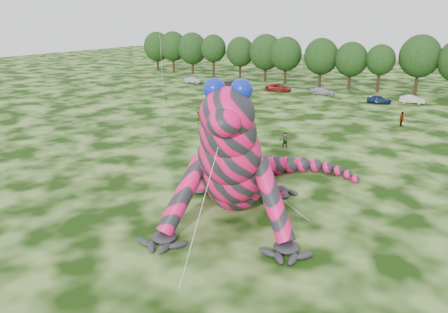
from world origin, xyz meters
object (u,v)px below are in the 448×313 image
Objects in this scene: tree_1 at (173,52)px; tree_2 at (192,53)px; tree_0 at (157,51)px; car_2 at (278,88)px; inflatable_gecko at (238,139)px; car_4 at (379,99)px; tree_3 at (214,56)px; tree_6 at (286,61)px; tree_5 at (266,58)px; spectator_0 at (198,118)px; spectator_3 at (402,119)px; tree_8 at (351,66)px; tree_9 at (380,68)px; spectator_5 at (285,140)px; flying_kite at (158,6)px; spectator_1 at (238,111)px; tree_4 at (240,58)px; car_5 at (412,99)px; car_1 at (232,84)px; car_3 at (322,91)px; tree_10 at (419,65)px; spectator_4 at (241,98)px; tree_7 at (321,63)px; car_0 at (193,80)px.

tree_1 reaches higher than tree_2.
tree_0 is 41.75m from car_2.
car_4 is (-1.38, 45.92, -4.56)m from inflatable_gecko.
tree_6 is (18.16, -0.38, 0.03)m from tree_3.
tree_5 is 5.86× the size of spectator_0.
spectator_3 is at bearing -128.25° from car_2.
tree_9 is at bearing 3.89° from tree_8.
tree_3 is at bearing 178.79° from tree_6.
tree_1 is 65.61m from spectator_5.
flying_kite is 9.79× the size of spectator_1.
car_5 is (38.25, -8.75, -3.89)m from tree_4.
tree_4 is at bearing -1.20° from tree_0.
inflatable_gecko is at bearing -80.14° from tree_8.
spectator_5 is at bearing 118.88° from spectator_3.
car_4 is (39.88, -10.32, -4.07)m from tree_3.
tree_2 reaches higher than tree_4.
tree_8 is at bearing -2.56° from tree_0.
inflatable_gecko is at bearing -58.71° from tree_4.
tree_1 is at bearing 53.59° from car_1.
car_3 is 10.83m from car_4.
flying_kite reaches higher than car_1.
inflatable_gecko is 1.98× the size of tree_10.
tree_2 reaches higher than spectator_1.
spectator_3 reaches higher than spectator_5.
tree_3 is (12.64, -0.98, -0.18)m from tree_1.
inflatable_gecko is 75.59m from tree_2.
tree_8 is at bearing -3.89° from tree_4.
tree_3 reaches higher than spectator_3.
tree_2 reaches higher than spectator_3.
spectator_1 is at bearing -39.92° from tree_1.
car_3 is at bearing -22.48° from tree_4.
tree_2 is at bearing 154.49° from spectator_4.
spectator_4 is (-4.42, -22.41, -3.84)m from tree_7.
tree_5 is at bearing 92.05° from inflatable_gecko.
tree_1 is at bearing 128.84° from flying_kite.
car_5 is at bearing -44.39° from tree_9.
tree_0 is 11.55m from tree_2.
flying_kite is at bearing -73.50° from tree_5.
tree_8 is 2.22× the size of car_0.
tree_2 is at bearing 179.79° from tree_10.
tree_10 is 24.87m from car_2.
spectator_3 is (53.62, -25.53, -3.88)m from tree_2.
inflatable_gecko reaches higher than spectator_4.
spectator_4 is at bearing -58.10° from tree_4.
tree_2 reaches higher than car_1.
tree_7 is at bearing 92.15° from flying_kite.
car_3 is 23.62m from spectator_1.
spectator_0 is (30.91, -39.24, -3.99)m from tree_2.
car_2 is at bearing 75.84° from car_4.
tree_10 reaches higher than car_0.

